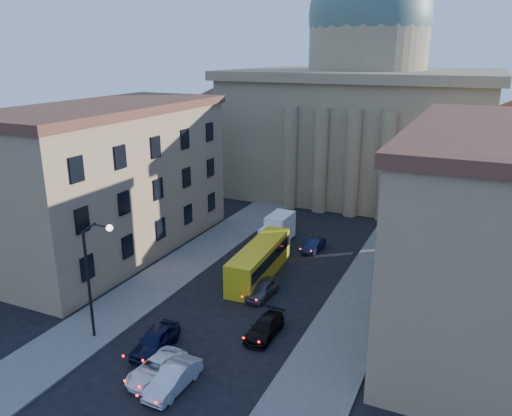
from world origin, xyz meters
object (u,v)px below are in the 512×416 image
at_px(street_lamp, 93,270).
at_px(box_truck, 277,230).
at_px(city_bus, 260,260).
at_px(car_right_near, 173,378).
at_px(car_left_near, 156,340).

distance_m(street_lamp, box_truck, 23.14).
bearing_deg(street_lamp, city_bus, 67.02).
height_order(city_bus, box_truck, city_bus).
height_order(street_lamp, city_bus, street_lamp).
xyz_separation_m(car_right_near, city_bus, (-1.77, 16.58, 0.87)).
distance_m(street_lamp, car_left_near, 6.33).
height_order(car_left_near, city_bus, city_bus).
xyz_separation_m(car_left_near, city_bus, (1.60, 13.66, 0.81)).
xyz_separation_m(street_lamp, box_truck, (4.33, 22.39, -3.89)).
xyz_separation_m(car_left_near, box_truck, (-0.08, 21.90, 0.62)).
distance_m(car_left_near, city_bus, 13.78).
xyz_separation_m(city_bus, box_truck, (-1.67, 8.24, -0.19)).
bearing_deg(city_bus, box_truck, 98.20).
relative_size(street_lamp, car_left_near, 1.94).
relative_size(car_right_near, city_bus, 0.41).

